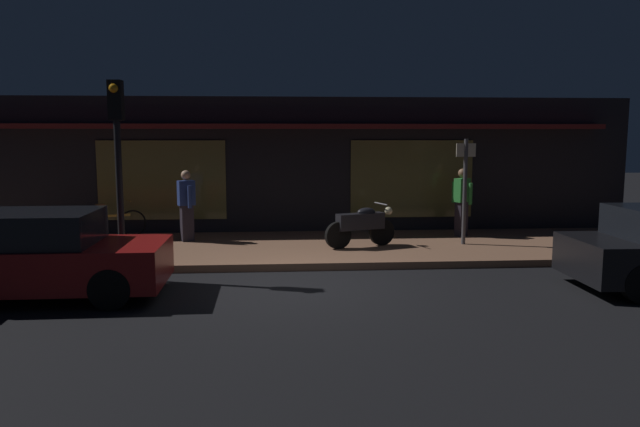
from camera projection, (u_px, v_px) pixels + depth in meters
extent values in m
plane|color=black|center=(296.00, 284.00, 10.85)|extent=(60.00, 60.00, 0.00)
cube|color=#8C6047|center=(291.00, 248.00, 13.81)|extent=(18.00, 4.00, 0.15)
cube|color=black|center=(287.00, 165.00, 16.95)|extent=(18.00, 2.80, 3.60)
cube|color=brown|center=(162.00, 180.00, 15.35)|extent=(3.20, 0.04, 2.00)
cube|color=brown|center=(412.00, 179.00, 15.82)|extent=(3.20, 0.04, 2.00)
cube|color=#591919|center=(289.00, 126.00, 15.18)|extent=(16.20, 0.50, 0.12)
cylinder|color=black|center=(338.00, 235.00, 13.33)|extent=(0.60, 0.32, 0.60)
cylinder|color=black|center=(382.00, 232.00, 13.78)|extent=(0.60, 0.32, 0.60)
cube|color=black|center=(360.00, 221.00, 13.52)|extent=(1.13, 0.64, 0.36)
ellipsoid|color=black|center=(366.00, 212.00, 13.55)|extent=(0.50, 0.38, 0.20)
sphere|color=#F9EDB7|center=(388.00, 211.00, 13.78)|extent=(0.18, 0.18, 0.18)
cylinder|color=gray|center=(381.00, 204.00, 13.68)|extent=(0.22, 0.53, 0.03)
torus|color=black|center=(90.00, 226.00, 14.44)|extent=(0.61, 0.33, 0.66)
torus|color=black|center=(133.00, 223.00, 14.94)|extent=(0.61, 0.33, 0.66)
cube|color=#B78C2D|center=(111.00, 216.00, 14.66)|extent=(0.83, 0.43, 0.06)
cube|color=brown|center=(100.00, 205.00, 14.50)|extent=(0.21, 0.16, 0.06)
cylinder|color=#B78C2D|center=(128.00, 200.00, 14.83)|extent=(0.21, 0.39, 0.02)
cube|color=#28232D|center=(187.00, 223.00, 14.30)|extent=(0.34, 0.30, 0.85)
cube|color=navy|center=(186.00, 193.00, 14.21)|extent=(0.44, 0.36, 0.58)
sphere|color=tan|center=(186.00, 175.00, 14.16)|extent=(0.22, 0.22, 0.22)
cylinder|color=navy|center=(190.00, 197.00, 14.00)|extent=(0.12, 0.12, 0.52)
cylinder|color=navy|center=(183.00, 195.00, 14.45)|extent=(0.12, 0.12, 0.52)
cube|color=#28232D|center=(461.00, 219.00, 15.02)|extent=(0.34, 0.32, 0.85)
cube|color=#2D8C38|center=(462.00, 190.00, 14.93)|extent=(0.44, 0.39, 0.58)
sphere|color=#8C6647|center=(463.00, 173.00, 14.88)|extent=(0.22, 0.22, 0.22)
cylinder|color=#2D8C38|center=(454.00, 192.00, 15.14)|extent=(0.12, 0.12, 0.52)
cylinder|color=#2D8C38|center=(471.00, 194.00, 14.74)|extent=(0.12, 0.12, 0.52)
cylinder|color=#47474C|center=(465.00, 192.00, 13.81)|extent=(0.09, 0.09, 2.40)
cube|color=beige|center=(466.00, 150.00, 13.68)|extent=(0.44, 0.03, 0.30)
cylinder|color=black|center=(119.00, 182.00, 10.93)|extent=(0.12, 0.12, 3.60)
cube|color=black|center=(116.00, 100.00, 10.75)|extent=(0.24, 0.24, 0.70)
sphere|color=orange|center=(113.00, 88.00, 10.59)|extent=(0.16, 0.16, 0.16)
cylinder|color=black|center=(133.00, 267.00, 10.76)|extent=(0.64, 0.23, 0.64)
cylinder|color=black|center=(110.00, 289.00, 9.22)|extent=(0.64, 0.23, 0.64)
cube|color=maroon|center=(37.00, 265.00, 9.85)|extent=(4.12, 1.80, 0.68)
cube|color=black|center=(25.00, 231.00, 9.77)|extent=(2.22, 1.62, 0.64)
cylinder|color=black|center=(591.00, 263.00, 11.13)|extent=(0.64, 0.23, 0.64)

